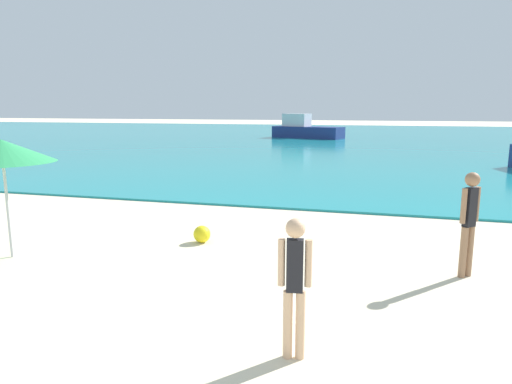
{
  "coord_description": "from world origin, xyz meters",
  "views": [
    {
      "loc": [
        2.62,
        -0.19,
        2.63
      ],
      "look_at": [
        0.54,
        7.34,
        1.19
      ],
      "focal_mm": 32.13,
      "sensor_mm": 36.0,
      "label": 1
    }
  ],
  "objects": [
    {
      "name": "beach_ball",
      "position": [
        -0.74,
        7.97,
        0.17
      ],
      "size": [
        0.34,
        0.34,
        0.34
      ],
      "primitive_type": "sphere",
      "color": "yellow",
      "rests_on": "ground"
    },
    {
      "name": "person_standing",
      "position": [
        1.81,
        4.25,
        0.87
      ],
      "size": [
        0.35,
        0.2,
        1.53
      ],
      "rotation": [
        0.0,
        0.0,
        0.16
      ],
      "color": "#DDAD84",
      "rests_on": "ground"
    },
    {
      "name": "boat_far",
      "position": [
        -3.92,
        39.69,
        0.78
      ],
      "size": [
        6.45,
        3.82,
        2.09
      ],
      "rotation": [
        0.0,
        0.0,
        -0.32
      ],
      "color": "navy",
      "rests_on": "water"
    },
    {
      "name": "beach_umbrella",
      "position": [
        -3.69,
        6.23,
        1.9
      ],
      "size": [
        1.75,
        1.75,
        2.1
      ],
      "color": "#B7B7BC",
      "rests_on": "ground"
    },
    {
      "name": "person_distant",
      "position": [
        3.97,
        7.34,
        0.95
      ],
      "size": [
        0.3,
        0.29,
        1.67
      ],
      "rotation": [
        0.0,
        0.0,
        3.9
      ],
      "color": "#936B4C",
      "rests_on": "ground"
    },
    {
      "name": "water",
      "position": [
        0.0,
        41.33,
        0.03
      ],
      "size": [
        160.0,
        60.0,
        0.06
      ],
      "primitive_type": "cube",
      "color": "teal",
      "rests_on": "ground"
    }
  ]
}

